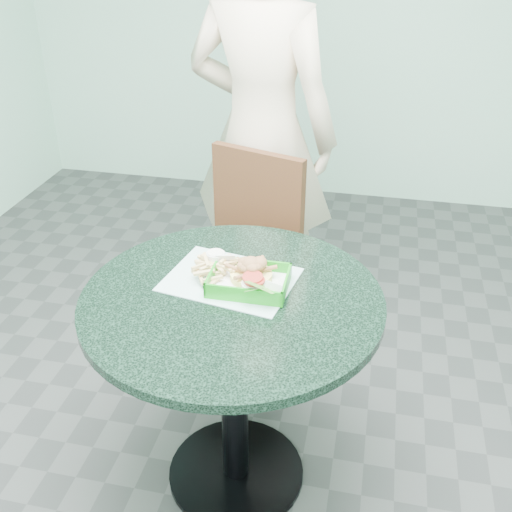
% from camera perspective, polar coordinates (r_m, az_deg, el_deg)
% --- Properties ---
extents(floor, '(4.00, 5.00, 0.02)m').
position_cam_1_polar(floor, '(2.28, -1.89, -19.95)').
color(floor, '#303335').
rests_on(floor, ground).
extents(cafe_table, '(0.90, 0.90, 0.75)m').
position_cam_1_polar(cafe_table, '(1.87, -2.19, -8.59)').
color(cafe_table, black).
rests_on(cafe_table, floor).
extents(dining_chair, '(0.41, 0.41, 0.93)m').
position_cam_1_polar(dining_chair, '(2.45, -0.33, 0.41)').
color(dining_chair, '#3E2814').
rests_on(dining_chair, floor).
extents(diner_person, '(0.91, 0.70, 2.23)m').
position_cam_1_polar(diner_person, '(2.52, 0.55, 15.69)').
color(diner_person, beige).
rests_on(diner_person, floor).
extents(placemat, '(0.42, 0.35, 0.00)m').
position_cam_1_polar(placemat, '(1.84, -2.45, -2.76)').
color(placemat, '#A2CFCA').
rests_on(placemat, cafe_table).
extents(food_basket, '(0.23, 0.17, 0.05)m').
position_cam_1_polar(food_basket, '(1.80, -0.68, -3.15)').
color(food_basket, '#139116').
rests_on(food_basket, placemat).
extents(crab_sandwich, '(0.13, 0.13, 0.07)m').
position_cam_1_polar(crab_sandwich, '(1.80, -0.46, -1.76)').
color(crab_sandwich, '#EED267').
rests_on(crab_sandwich, food_basket).
extents(fries_pile, '(0.15, 0.16, 0.05)m').
position_cam_1_polar(fries_pile, '(1.83, -4.13, -1.69)').
color(fries_pile, '#DCB976').
rests_on(fries_pile, food_basket).
extents(sauce_ramekin, '(0.06, 0.06, 0.03)m').
position_cam_1_polar(sauce_ramekin, '(1.87, -3.82, -0.56)').
color(sauce_ramekin, white).
rests_on(sauce_ramekin, food_basket).
extents(garnish_cup, '(0.11, 0.11, 0.04)m').
position_cam_1_polar(garnish_cup, '(1.75, -0.04, -3.30)').
color(garnish_cup, white).
rests_on(garnish_cup, food_basket).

